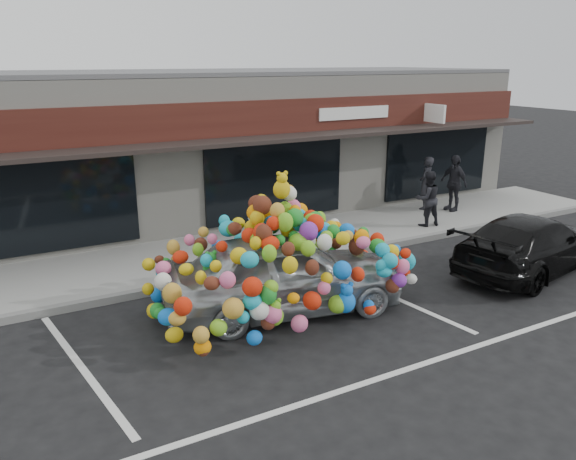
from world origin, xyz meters
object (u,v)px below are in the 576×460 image
toy_car (284,264)px  pedestrian_c (454,183)px  black_sedan (531,244)px  pedestrian_b (427,199)px  pedestrian_a (426,183)px

toy_car → pedestrian_c: (7.86, 3.59, 0.06)m
black_sedan → pedestrian_b: size_ratio=2.89×
toy_car → black_sedan: bearing=-87.5°
pedestrian_a → pedestrian_b: 1.86m
toy_car → pedestrian_a: size_ratio=3.11×
black_sedan → pedestrian_c: pedestrian_c is taller
pedestrian_a → pedestrian_b: bearing=19.5°
toy_car → black_sedan: (5.91, -0.82, -0.30)m
pedestrian_a → black_sedan: bearing=45.3°
toy_car → pedestrian_a: (7.23, 4.13, 0.02)m
black_sedan → toy_car: bearing=70.5°
pedestrian_b → pedestrian_c: bearing=-145.2°
toy_car → pedestrian_b: (6.01, 2.71, -0.02)m
toy_car → black_sedan: size_ratio=1.14×
black_sedan → pedestrian_c: 4.83m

